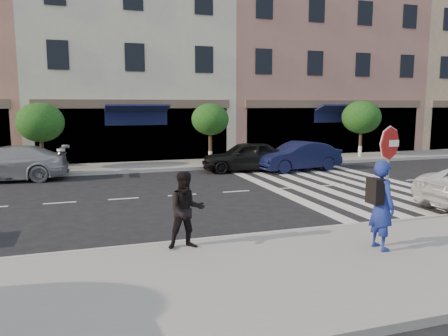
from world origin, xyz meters
TOP-DOWN VIEW (x-y plane):
  - ground at (0.00, 0.00)m, footprint 120.00×120.00m
  - sidewalk_near at (0.00, -3.75)m, footprint 60.00×4.50m
  - sidewalk_far at (0.00, 11.00)m, footprint 60.00×3.00m
  - building_centre at (-0.50, 17.00)m, footprint 11.00×9.00m
  - building_east_mid at (11.50, 17.00)m, footprint 13.00×9.00m
  - building_east_far at (24.00, 17.00)m, footprint 12.00×9.00m
  - street_tree_wb at (-5.00, 10.80)m, footprint 2.10×2.10m
  - street_tree_c at (3.00, 10.80)m, footprint 1.90×1.90m
  - street_tree_ea at (12.00, 10.80)m, footprint 2.20×2.20m
  - stop_sign at (3.99, -1.67)m, footprint 0.87×0.11m
  - photographer at (2.57, -3.28)m, footprint 0.45×0.68m
  - walker at (-1.24, -2.00)m, footprint 0.79×0.62m
  - car_far_left at (-6.28, 9.08)m, footprint 5.07×2.37m
  - car_far_mid at (4.08, 8.49)m, footprint 4.30×2.10m
  - car_far_right at (6.50, 7.88)m, footprint 4.34×2.02m

SIDE VIEW (x-z plane):
  - ground at x=0.00m, z-range 0.00..0.00m
  - sidewalk_near at x=0.00m, z-range 0.00..0.15m
  - sidewalk_far at x=0.00m, z-range 0.00..0.15m
  - car_far_right at x=6.50m, z-range 0.00..1.38m
  - car_far_mid at x=4.08m, z-range 0.00..1.41m
  - car_far_left at x=-6.28m, z-range 0.00..1.43m
  - walker at x=-1.24m, z-range 0.15..1.77m
  - photographer at x=2.57m, z-range 0.15..2.00m
  - stop_sign at x=3.99m, z-range 0.71..3.17m
  - street_tree_wb at x=-5.00m, z-range 0.78..3.84m
  - street_tree_c at x=3.00m, z-range 0.84..3.87m
  - street_tree_ea at x=12.00m, z-range 0.80..3.99m
  - building_centre at x=-0.50m, z-range 0.00..11.00m
  - building_east_far at x=24.00m, z-range 0.00..12.00m
  - building_east_mid at x=11.50m, z-range 0.00..13.00m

